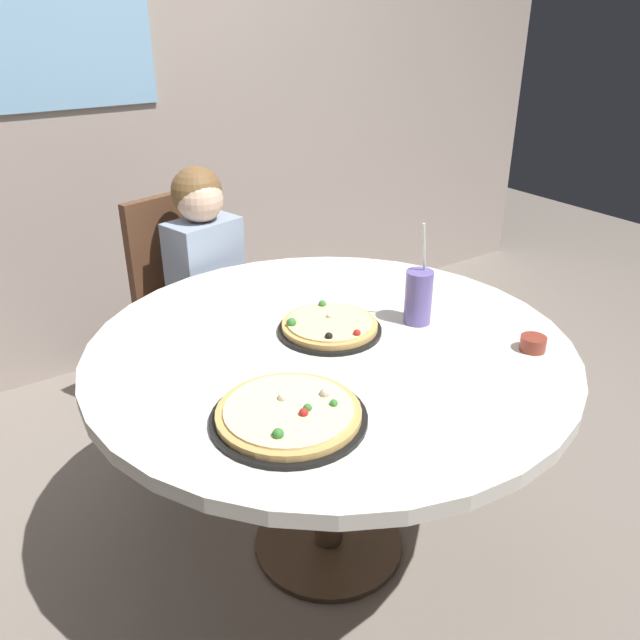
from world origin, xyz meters
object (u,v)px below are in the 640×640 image
Objects in this scene: pizza_veggie at (289,414)px; sauce_bowl at (533,343)px; diner_child at (222,327)px; soda_cup at (418,297)px; chair_wooden at (192,302)px; dining_table at (330,369)px; pizza_cheese at (329,327)px.

pizza_veggie is 0.73m from sauce_bowl.
soda_cup is (0.27, -0.78, 0.35)m from diner_child.
diner_child reaches higher than soda_cup.
pizza_veggie is at bearing -102.94° from chair_wooden.
dining_table is 4.39× the size of soda_cup.
pizza_cheese is 0.97× the size of soda_cup.
pizza_cheese is at bearing 43.21° from pizza_veggie.
dining_table is 0.12m from pizza_cheese.
soda_cup reaches higher than dining_table.
chair_wooden is 0.90m from pizza_cheese.
pizza_veggie is (-0.31, -0.99, 0.28)m from diner_child.
soda_cup is (0.58, 0.21, 0.06)m from pizza_veggie.
pizza_cheese is (0.04, 0.06, 0.10)m from dining_table.
soda_cup reaches higher than pizza_cheese.
soda_cup reaches higher than pizza_veggie.
pizza_veggie is 0.62m from soda_cup.
dining_table is 0.33m from soda_cup.
sauce_bowl reaches higher than dining_table.
pizza_veggie is at bearing 172.70° from sauce_bowl.
chair_wooden is at bearing 107.85° from soda_cup.
diner_child reaches higher than sauce_bowl.
chair_wooden reaches higher than pizza_cheese.
chair_wooden is 0.88× the size of diner_child.
dining_table is 0.56m from sauce_bowl.
chair_wooden is 1.05m from soda_cup.
diner_child is 0.74m from pizza_cheese.
soda_cup reaches higher than chair_wooden.
diner_child is at bearing 91.58° from pizza_cheese.
diner_child reaches higher than pizza_cheese.
chair_wooden is 3.10× the size of soda_cup.
chair_wooden is 0.19m from diner_child.
pizza_veggie is 1.20× the size of pizza_cheese.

